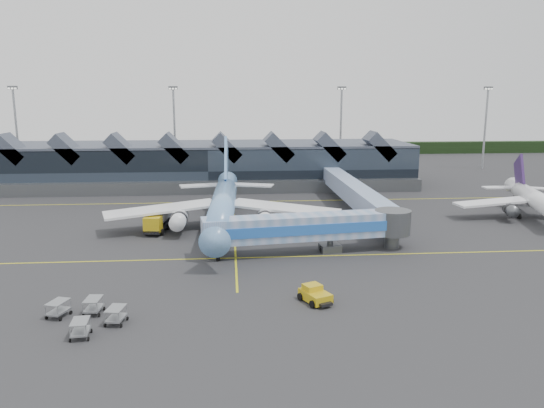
{
  "coord_description": "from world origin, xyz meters",
  "views": [
    {
      "loc": [
        -0.62,
        -72.02,
        20.04
      ],
      "look_at": [
        5.33,
        1.06,
        5.0
      ],
      "focal_mm": 35.0,
      "sensor_mm": 36.0,
      "label": 1
    }
  ],
  "objects": [
    {
      "name": "light_masts",
      "position": [
        21.0,
        62.8,
        12.49
      ],
      "size": [
        132.4,
        42.56,
        22.45
      ],
      "color": "#969A9F",
      "rests_on": "ground"
    },
    {
      "name": "terminal",
      "position": [
        -5.07,
        47.35,
        4.88
      ],
      "size": [
        90.0,
        22.25,
        12.52
      ],
      "color": "black",
      "rests_on": "ground"
    },
    {
      "name": "jet_bridge",
      "position": [
        11.07,
        -6.35,
        3.38
      ],
      "size": [
        27.69,
        7.54,
        5.25
      ],
      "rotation": [
        0.0,
        0.0,
        0.14
      ],
      "color": "#799DCA",
      "rests_on": "ground"
    },
    {
      "name": "baggage_carts",
      "position": [
        -13.56,
        -26.24,
        0.85
      ],
      "size": [
        7.54,
        7.23,
        1.5
      ],
      "rotation": [
        0.0,
        0.0,
        -0.17
      ],
      "color": "#93969B",
      "rests_on": "ground"
    },
    {
      "name": "tree_line_far",
      "position": [
        0.0,
        110.0,
        2.0
      ],
      "size": [
        260.0,
        4.0,
        4.0
      ],
      "primitive_type": "cube",
      "color": "black",
      "rests_on": "ground"
    },
    {
      "name": "taxi_stripes",
      "position": [
        0.0,
        10.0,
        0.01
      ],
      "size": [
        120.0,
        60.0,
        0.01
      ],
      "color": "yellow",
      "rests_on": "ground"
    },
    {
      "name": "pushback_tug",
      "position": [
        7.63,
        -23.1,
        0.74
      ],
      "size": [
        3.39,
        4.12,
        1.66
      ],
      "rotation": [
        0.0,
        0.0,
        0.42
      ],
      "color": "gold",
      "rests_on": "ground"
    },
    {
      "name": "main_airliner",
      "position": [
        -1.65,
        6.69,
        3.93
      ],
      "size": [
        36.18,
        41.58,
        13.37
      ],
      "rotation": [
        0.0,
        0.0,
        -0.03
      ],
      "color": "#679FD1",
      "rests_on": "ground"
    },
    {
      "name": "regional_jet",
      "position": [
        49.64,
        9.39,
        3.16
      ],
      "size": [
        25.92,
        28.79,
        9.96
      ],
      "rotation": [
        0.0,
        0.0,
        -0.24
      ],
      "color": "white",
      "rests_on": "ground"
    },
    {
      "name": "ground",
      "position": [
        0.0,
        0.0,
        0.0
      ],
      "size": [
        260.0,
        260.0,
        0.0
      ],
      "primitive_type": "plane",
      "color": "#272729",
      "rests_on": "ground"
    },
    {
      "name": "fuel_truck",
      "position": [
        -11.32,
        7.25,
        1.79
      ],
      "size": [
        3.65,
        9.61,
        3.19
      ],
      "rotation": [
        0.0,
        0.0,
        -0.13
      ],
      "color": "black",
      "rests_on": "ground"
    }
  ]
}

